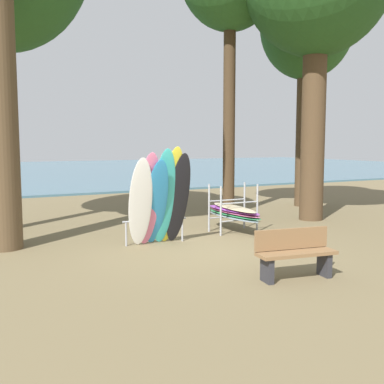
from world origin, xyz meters
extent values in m
plane|color=brown|center=(0.00, 0.00, 0.00)|extent=(80.00, 80.00, 0.00)
cube|color=#477084|center=(0.00, 29.53, 0.05)|extent=(80.00, 36.00, 0.10)
cylinder|color=#4C3823|center=(5.01, 1.91, 2.98)|extent=(0.70, 0.70, 5.96)
cylinder|color=#4C3823|center=(-3.27, 4.48, 2.95)|extent=(0.40, 0.40, 5.90)
cylinder|color=#42301E|center=(3.35, 3.97, 3.31)|extent=(0.38, 0.38, 6.62)
cylinder|color=#4C3823|center=(6.84, 4.44, 2.71)|extent=(0.59, 0.59, 5.42)
ellipsoid|color=#285623|center=(6.84, 4.44, 6.47)|extent=(3.31, 3.31, 3.80)
ellipsoid|color=white|center=(-0.95, 0.67, 1.01)|extent=(0.64, 0.82, 2.02)
ellipsoid|color=pink|center=(-0.76, 0.67, 1.07)|extent=(0.59, 0.81, 2.13)
ellipsoid|color=#2D8ED1|center=(-0.58, 0.67, 0.99)|extent=(0.59, 0.89, 1.97)
ellipsoid|color=#38B2AD|center=(-0.40, 0.68, 1.11)|extent=(0.61, 0.84, 2.21)
ellipsoid|color=yellow|center=(-0.21, 0.68, 1.13)|extent=(0.53, 0.81, 2.25)
ellipsoid|color=black|center=(-0.03, 0.68, 1.05)|extent=(0.52, 0.76, 2.10)
cylinder|color=#9EA0A5|center=(-1.17, 1.01, 0.28)|extent=(0.04, 0.04, 0.55)
cylinder|color=#9EA0A5|center=(0.19, 0.92, 0.28)|extent=(0.04, 0.04, 0.55)
cylinder|color=#9EA0A5|center=(-0.49, 0.97, 0.55)|extent=(1.52, 0.15, 0.04)
cylinder|color=#9EA0A5|center=(1.33, 1.05, 0.62)|extent=(0.05, 0.05, 1.25)
cylinder|color=#9EA0A5|center=(2.43, 1.05, 0.62)|extent=(0.05, 0.05, 1.25)
cylinder|color=#9EA0A5|center=(1.33, 1.65, 0.62)|extent=(0.05, 0.05, 1.25)
cylinder|color=#9EA0A5|center=(2.43, 1.65, 0.62)|extent=(0.05, 0.05, 1.25)
cylinder|color=#9EA0A5|center=(1.88, 1.05, 0.35)|extent=(1.10, 0.04, 0.04)
cylinder|color=#9EA0A5|center=(1.88, 1.05, 0.80)|extent=(1.10, 0.04, 0.04)
cylinder|color=#9EA0A5|center=(1.88, 1.65, 0.35)|extent=(1.10, 0.04, 0.04)
cylinder|color=#9EA0A5|center=(1.88, 1.65, 0.80)|extent=(1.10, 0.04, 0.04)
ellipsoid|color=gray|center=(1.87, 1.35, 0.40)|extent=(0.59, 2.12, 0.06)
ellipsoid|color=#339E56|center=(1.91, 1.35, 0.46)|extent=(0.66, 2.13, 0.06)
ellipsoid|color=pink|center=(1.91, 1.35, 0.52)|extent=(0.61, 2.12, 0.06)
ellipsoid|color=purple|center=(1.88, 1.35, 0.58)|extent=(0.64, 2.13, 0.06)
ellipsoid|color=#C6B289|center=(1.90, 1.35, 0.64)|extent=(0.64, 2.13, 0.06)
cube|color=#2D2D33|center=(0.02, -2.66, 0.21)|extent=(0.14, 0.33, 0.42)
cube|color=#2D2D33|center=(1.13, -2.82, 0.21)|extent=(0.14, 0.33, 0.42)
cube|color=olive|center=(0.57, -2.74, 0.45)|extent=(1.44, 0.60, 0.06)
cube|color=olive|center=(0.60, -2.56, 0.67)|extent=(1.39, 0.26, 0.36)
camera|label=1|loc=(-4.55, -8.80, 2.33)|focal=43.46mm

